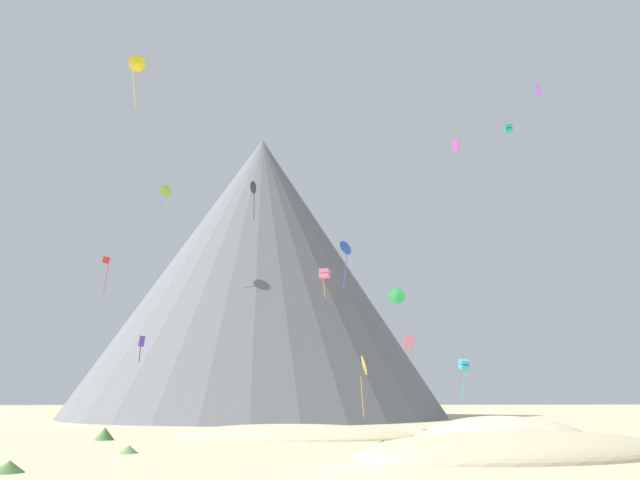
% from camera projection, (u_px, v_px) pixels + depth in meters
% --- Properties ---
extents(ground_plane, '(400.00, 400.00, 0.00)m').
position_uv_depth(ground_plane, '(349.00, 469.00, 35.43)').
color(ground_plane, beige).
extents(dune_foreground_left, '(25.27, 16.83, 2.32)m').
position_uv_depth(dune_foreground_left, '(293.00, 437.00, 61.17)').
color(dune_foreground_left, beige).
rests_on(dune_foreground_left, ground_plane).
extents(dune_foreground_right, '(27.16, 20.69, 3.13)m').
position_uv_depth(dune_foreground_right, '(520.00, 455.00, 43.52)').
color(dune_foreground_right, '#CCBA8E').
rests_on(dune_foreground_right, ground_plane).
extents(dune_midground, '(17.23, 19.95, 4.33)m').
position_uv_depth(dune_midground, '(504.00, 442.00, 54.33)').
color(dune_midground, beige).
rests_on(dune_midground, ground_plane).
extents(bush_far_left, '(1.52, 1.52, 0.55)m').
position_uv_depth(bush_far_left, '(129.00, 449.00, 44.42)').
color(bush_far_left, '#668C4C').
rests_on(bush_far_left, ground_plane).
extents(bush_low_patch, '(1.97, 1.97, 0.62)m').
position_uv_depth(bush_low_patch, '(9.00, 467.00, 33.58)').
color(bush_low_patch, '#477238').
rests_on(bush_low_patch, ground_plane).
extents(bush_far_right, '(2.77, 2.77, 0.89)m').
position_uv_depth(bush_far_right, '(398.00, 446.00, 44.83)').
color(bush_far_right, '#668C4C').
rests_on(bush_far_right, ground_plane).
extents(bush_near_left, '(2.33, 2.33, 1.09)m').
position_uv_depth(bush_near_left, '(105.00, 434.00, 56.96)').
color(bush_near_left, '#477238').
rests_on(bush_near_left, ground_plane).
extents(bush_mid_center, '(1.45, 1.45, 0.60)m').
position_uv_depth(bush_mid_center, '(381.00, 442.00, 50.46)').
color(bush_mid_center, '#668C4C').
rests_on(bush_mid_center, ground_plane).
extents(rock_massif, '(85.32, 85.32, 51.48)m').
position_uv_depth(rock_massif, '(265.00, 280.00, 118.39)').
color(rock_massif, slate).
rests_on(rock_massif, ground_plane).
extents(kite_yellow_high, '(2.02, 1.44, 6.19)m').
position_uv_depth(kite_yellow_high, '(137.00, 64.00, 71.21)').
color(kite_yellow_high, yellow).
extents(kite_red_mid, '(0.86, 0.82, 4.58)m').
position_uv_depth(kite_red_mid, '(106.00, 266.00, 79.56)').
color(kite_red_mid, red).
extents(kite_rainbow_mid, '(1.20, 1.20, 2.97)m').
position_uv_depth(kite_rainbow_mid, '(325.00, 274.00, 65.01)').
color(kite_rainbow_mid, '#E5668C').
extents(kite_violet_high, '(0.52, 0.59, 1.36)m').
position_uv_depth(kite_violet_high, '(538.00, 90.00, 79.01)').
color(kite_violet_high, purple).
extents(kite_indigo_low, '(0.75, 0.41, 2.95)m').
position_uv_depth(kite_indigo_low, '(141.00, 344.00, 71.95)').
color(kite_indigo_low, '#5138B2').
extents(kite_pink_low, '(1.23, 0.36, 1.45)m').
position_uv_depth(kite_pink_low, '(408.00, 342.00, 63.19)').
color(kite_pink_low, pink).
extents(kite_magenta_high, '(0.44, 1.11, 1.34)m').
position_uv_depth(kite_magenta_high, '(455.00, 145.00, 74.89)').
color(kite_magenta_high, '#D1339E').
extents(kite_blue_mid, '(1.81, 1.71, 5.50)m').
position_uv_depth(kite_blue_mid, '(346.00, 249.00, 73.21)').
color(kite_blue_mid, blue).
extents(kite_lime_high, '(1.69, 1.69, 4.13)m').
position_uv_depth(kite_lime_high, '(166.00, 191.00, 97.75)').
color(kite_lime_high, '#8CD133').
extents(kite_green_mid, '(1.97, 0.83, 1.95)m').
position_uv_depth(kite_green_mid, '(397.00, 296.00, 75.06)').
color(kite_green_mid, green).
extents(kite_cyan_low, '(1.37, 1.45, 5.81)m').
position_uv_depth(kite_cyan_low, '(464.00, 365.00, 88.67)').
color(kite_cyan_low, '#33BCDB').
extents(kite_teal_high, '(0.94, 0.88, 1.04)m').
position_uv_depth(kite_teal_high, '(508.00, 129.00, 73.13)').
color(kite_teal_high, teal).
extents(kite_black_high, '(1.34, 1.78, 5.21)m').
position_uv_depth(kite_black_high, '(254.00, 188.00, 84.27)').
color(kite_black_high, black).
extents(kite_gold_low, '(0.80, 2.37, 6.80)m').
position_uv_depth(kite_gold_low, '(363.00, 366.00, 73.24)').
color(kite_gold_low, gold).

